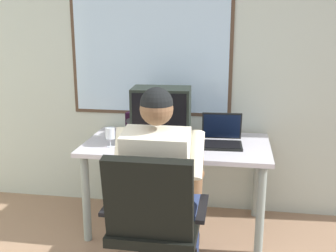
{
  "coord_description": "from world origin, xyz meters",
  "views": [
    {
      "loc": [
        0.32,
        -1.01,
        1.66
      ],
      "look_at": [
        -0.11,
        1.64,
        0.96
      ],
      "focal_mm": 44.82,
      "sensor_mm": 36.0,
      "label": 1
    }
  ],
  "objects_px": {
    "desk_speaker": "(131,123)",
    "laptop": "(222,136)",
    "office_chair": "(153,218)",
    "person_seated": "(161,182)",
    "wine_glass": "(110,134)",
    "crt_monitor": "(161,111)",
    "desk": "(177,154)"
  },
  "relations": [
    {
      "from": "desk",
      "to": "wine_glass",
      "type": "distance_m",
      "value": 0.54
    },
    {
      "from": "desk",
      "to": "office_chair",
      "type": "distance_m",
      "value": 0.97
    },
    {
      "from": "crt_monitor",
      "to": "laptop",
      "type": "distance_m",
      "value": 0.5
    },
    {
      "from": "person_seated",
      "to": "crt_monitor",
      "type": "height_order",
      "value": "person_seated"
    },
    {
      "from": "desk",
      "to": "person_seated",
      "type": "xyz_separation_m",
      "value": [
        0.0,
        -0.71,
        0.06
      ]
    },
    {
      "from": "office_chair",
      "to": "laptop",
      "type": "xyz_separation_m",
      "value": [
        0.34,
        0.99,
        0.22
      ]
    },
    {
      "from": "crt_monitor",
      "to": "wine_glass",
      "type": "height_order",
      "value": "crt_monitor"
    },
    {
      "from": "desk_speaker",
      "to": "laptop",
      "type": "bearing_deg",
      "value": -11.11
    },
    {
      "from": "desk",
      "to": "crt_monitor",
      "type": "height_order",
      "value": "crt_monitor"
    },
    {
      "from": "wine_glass",
      "to": "desk_speaker",
      "type": "relative_size",
      "value": 0.77
    },
    {
      "from": "office_chair",
      "to": "person_seated",
      "type": "bearing_deg",
      "value": 90.22
    },
    {
      "from": "laptop",
      "to": "wine_glass",
      "type": "bearing_deg",
      "value": -166.55
    },
    {
      "from": "office_chair",
      "to": "desk_speaker",
      "type": "xyz_separation_m",
      "value": [
        -0.41,
        1.14,
        0.25
      ]
    },
    {
      "from": "person_seated",
      "to": "desk_speaker",
      "type": "xyz_separation_m",
      "value": [
        -0.41,
        0.88,
        0.13
      ]
    },
    {
      "from": "crt_monitor",
      "to": "desk_speaker",
      "type": "relative_size",
      "value": 2.4
    },
    {
      "from": "crt_monitor",
      "to": "laptop",
      "type": "height_order",
      "value": "crt_monitor"
    },
    {
      "from": "laptop",
      "to": "desk_speaker",
      "type": "xyz_separation_m",
      "value": [
        -0.75,
        0.15,
        0.03
      ]
    },
    {
      "from": "laptop",
      "to": "desk",
      "type": "bearing_deg",
      "value": -175.72
    },
    {
      "from": "office_chair",
      "to": "wine_glass",
      "type": "distance_m",
      "value": 0.96
    },
    {
      "from": "person_seated",
      "to": "wine_glass",
      "type": "bearing_deg",
      "value": 132.02
    },
    {
      "from": "crt_monitor",
      "to": "desk",
      "type": "bearing_deg",
      "value": 0.0
    },
    {
      "from": "laptop",
      "to": "person_seated",
      "type": "bearing_deg",
      "value": -114.96
    },
    {
      "from": "office_chair",
      "to": "wine_glass",
      "type": "relative_size",
      "value": 6.64
    },
    {
      "from": "desk_speaker",
      "to": "office_chair",
      "type": "bearing_deg",
      "value": -70.3
    },
    {
      "from": "laptop",
      "to": "desk_speaker",
      "type": "bearing_deg",
      "value": 168.89
    },
    {
      "from": "person_seated",
      "to": "crt_monitor",
      "type": "xyz_separation_m",
      "value": [
        -0.12,
        0.71,
        0.29
      ]
    },
    {
      "from": "person_seated",
      "to": "desk_speaker",
      "type": "distance_m",
      "value": 0.98
    },
    {
      "from": "person_seated",
      "to": "desk_speaker",
      "type": "bearing_deg",
      "value": 114.78
    },
    {
      "from": "crt_monitor",
      "to": "laptop",
      "type": "relative_size",
      "value": 1.42
    },
    {
      "from": "person_seated",
      "to": "wine_glass",
      "type": "relative_size",
      "value": 8.85
    },
    {
      "from": "wine_glass",
      "to": "person_seated",
      "type": "bearing_deg",
      "value": -47.98
    },
    {
      "from": "office_chair",
      "to": "person_seated",
      "type": "distance_m",
      "value": 0.28
    }
  ]
}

